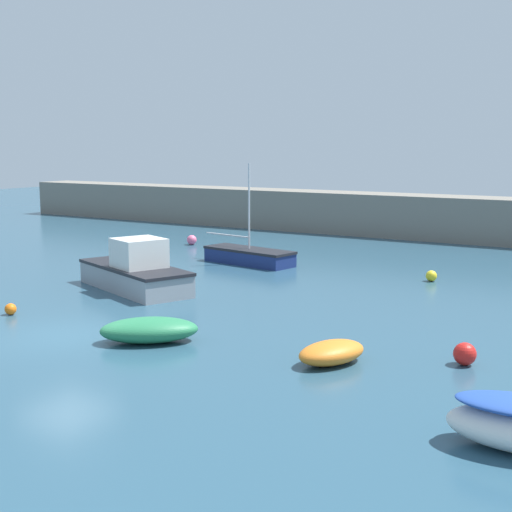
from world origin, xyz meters
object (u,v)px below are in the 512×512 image
Objects in this scene: mooring_buoy_pink at (192,240)px; mooring_buoy_red at (465,354)px; dinghy_near_pier at (332,352)px; mooring_buoy_yellow at (431,276)px; sailboat_twin_hulled at (249,256)px; cabin_cruiser_white at (136,272)px; mooring_buoy_orange at (11,309)px; rowboat_blue_near at (149,330)px.

mooring_buoy_red is at bearing -36.10° from mooring_buoy_pink.
mooring_buoy_yellow is (-1.42, 12.22, -0.07)m from dinghy_near_pier.
sailboat_twin_hulled reaches higher than mooring_buoy_yellow.
dinghy_near_pier is at bearing -40.21° from sailboat_twin_hulled.
cabin_cruiser_white is 11.46m from dinghy_near_pier.
mooring_buoy_orange is (-0.77, -5.29, -0.51)m from cabin_cruiser_white.
sailboat_twin_hulled is at bearing -31.17° from mooring_buoy_pink.
mooring_buoy_red is at bearing -39.16° from dinghy_near_pier.
mooring_buoy_red is (14.23, 2.48, 0.10)m from mooring_buoy_orange.
cabin_cruiser_white is (-0.41, -7.48, 0.32)m from sailboat_twin_hulled.
mooring_buoy_red is at bearing 9.90° from mooring_buoy_orange.
cabin_cruiser_white is (-5.26, 5.40, 0.35)m from rowboat_blue_near.
mooring_buoy_pink is (-16.33, 15.72, -0.02)m from dinghy_near_pier.
cabin_cruiser_white is 12.65m from mooring_buoy_pink.
mooring_buoy_yellow is at bearing 27.61° from dinghy_near_pier.
cabin_cruiser_white is at bearing -139.65° from mooring_buoy_yellow.
sailboat_twin_hulled is 13.76m from rowboat_blue_near.
mooring_buoy_yellow is at bearing -13.18° from mooring_buoy_pink.
dinghy_near_pier is at bearing 177.95° from cabin_cruiser_white.
mooring_buoy_orange is at bearing 115.04° from dinghy_near_pier.
rowboat_blue_near is 7.55m from cabin_cruiser_white.
mooring_buoy_yellow is 15.31m from mooring_buoy_pink.
rowboat_blue_near is at bearing -106.33° from mooring_buoy_yellow.
rowboat_blue_near is 5.35m from dinghy_near_pier.
sailboat_twin_hulled is at bearing 84.68° from mooring_buoy_orange.
dinghy_near_pier is (10.12, -11.96, -0.09)m from sailboat_twin_hulled.
mooring_buoy_pink is (-19.25, 14.04, -0.02)m from mooring_buoy_red.
mooring_buoy_orange is 14.45m from mooring_buoy_red.
mooring_buoy_red is (13.04, -10.28, -0.09)m from sailboat_twin_hulled.
cabin_cruiser_white reaches higher than mooring_buoy_pink.
mooring_buoy_orange is 0.84× the size of mooring_buoy_yellow.
rowboat_blue_near reaches higher than mooring_buoy_yellow.
dinghy_near_pier is 3.37m from mooring_buoy_red.
sailboat_twin_hulled reaches higher than mooring_buoy_pink.
mooring_buoy_yellow is at bearing -118.65° from cabin_cruiser_white.
cabin_cruiser_white reaches higher than rowboat_blue_near.
dinghy_near_pier is at bearing 4.07° from mooring_buoy_orange.
mooring_buoy_orange is at bearing -85.76° from sailboat_twin_hulled.
mooring_buoy_orange is at bearing -127.19° from mooring_buoy_yellow.
cabin_cruiser_white is 2.65× the size of dinghy_near_pier.
cabin_cruiser_white reaches higher than mooring_buoy_yellow.
sailboat_twin_hulled reaches higher than mooring_buoy_red.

